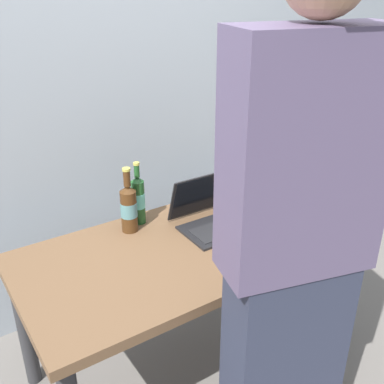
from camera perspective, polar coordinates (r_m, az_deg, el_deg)
ground_plane at (r=2.47m, az=-0.77°, el=-20.72°), size 8.00×8.00×0.00m
desk at (r=2.07m, az=-0.87°, el=-8.80°), size 1.46×0.76×0.71m
laptop at (r=2.16m, az=2.66°, el=-2.82°), size 0.35×0.32×0.23m
beer_bottle_amber at (r=2.09m, az=-7.98°, el=-1.91°), size 0.08×0.08×0.31m
beer_bottle_green at (r=2.16m, az=-6.78°, el=-0.88°), size 0.06×0.06×0.31m
person_figure at (r=1.44m, az=12.62°, el=-8.41°), size 0.49×0.35×1.93m
back_wall at (r=2.45m, az=-11.09°, el=13.62°), size 6.00×0.10×2.60m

